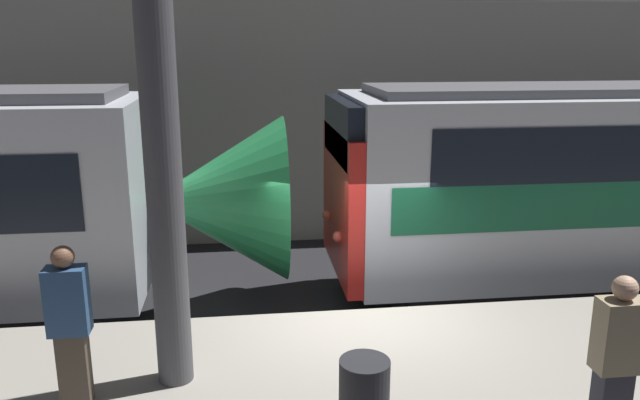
% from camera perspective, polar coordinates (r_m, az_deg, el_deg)
% --- Properties ---
extents(ground_plane, '(120.00, 120.00, 0.00)m').
position_cam_1_polar(ground_plane, '(8.94, 3.65, -15.76)').
color(ground_plane, black).
extents(station_rear_barrier, '(50.00, 0.15, 5.33)m').
position_cam_1_polar(station_rear_barrier, '(13.95, -0.92, 6.91)').
color(station_rear_barrier, '#9E998E').
rests_on(station_rear_barrier, ground).
extents(support_pillar_near, '(0.36, 0.36, 4.02)m').
position_cam_1_polar(support_pillar_near, '(6.32, -14.00, 0.43)').
color(support_pillar_near, '#47474C').
rests_on(support_pillar_near, platform).
extents(person_waiting, '(0.38, 0.24, 1.60)m').
position_cam_1_polar(person_waiting, '(6.05, 25.43, -13.04)').
color(person_waiting, '#2D2D38').
rests_on(person_waiting, platform).
extents(person_walking, '(0.38, 0.24, 1.64)m').
position_cam_1_polar(person_walking, '(6.53, -21.92, -10.39)').
color(person_walking, '#473D33').
rests_on(person_walking, platform).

